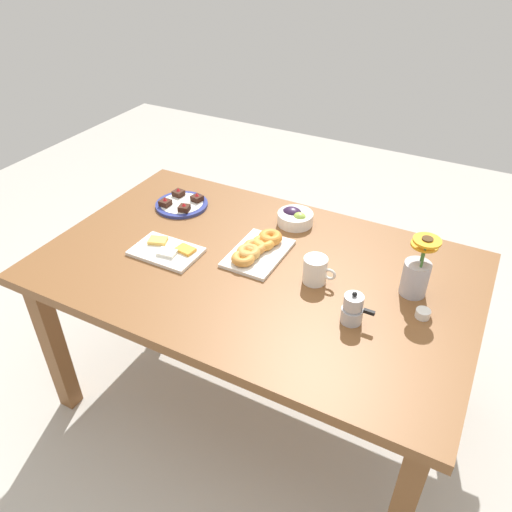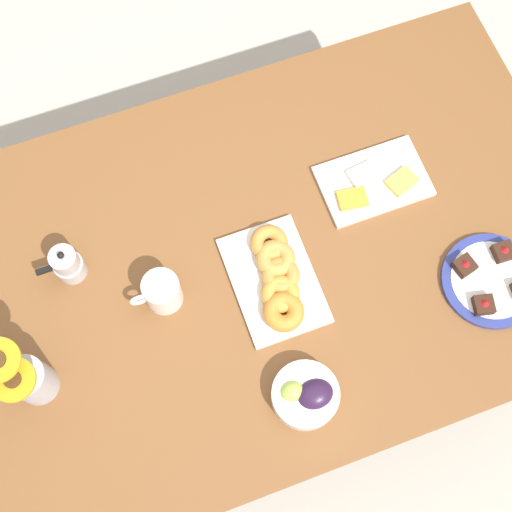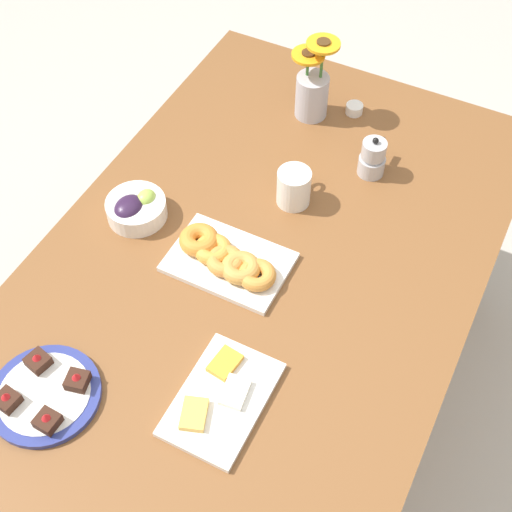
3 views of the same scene
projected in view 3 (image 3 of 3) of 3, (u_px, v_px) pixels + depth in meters
The scene contains 10 objects.
ground_plane at pixel (256, 407), 2.26m from camera, with size 6.00×6.00×0.00m, color #B7B2A8.
dining_table at pixel (256, 287), 1.74m from camera, with size 1.60×1.00×0.74m.
coffee_mug at pixel (294, 187), 1.77m from camera, with size 0.12×0.08×0.10m.
grape_bowl at pixel (136, 208), 1.75m from camera, with size 0.15×0.15×0.07m.
cheese_platter at pixel (221, 397), 1.46m from camera, with size 0.26×0.17×0.03m.
croissant_platter at pixel (226, 259), 1.66m from camera, with size 0.19×0.28×0.05m.
jam_cup_honey at pixel (353, 108), 2.00m from camera, with size 0.05×0.05×0.03m.
dessert_plate at pixel (45, 394), 1.46m from camera, with size 0.23×0.23×0.05m.
flower_vase at pixel (312, 90), 1.94m from camera, with size 0.10×0.13×0.24m.
moka_pot at pixel (373, 158), 1.83m from camera, with size 0.11×0.07×0.12m.
Camera 3 is at (-0.90, -0.46, 2.08)m, focal length 50.00 mm.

